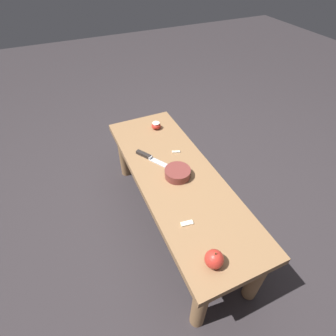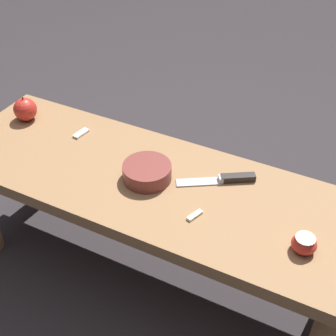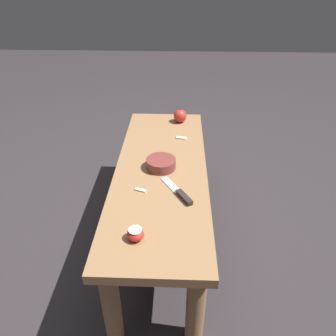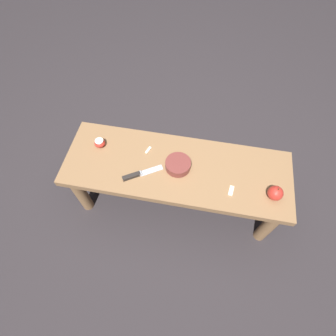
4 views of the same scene
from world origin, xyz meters
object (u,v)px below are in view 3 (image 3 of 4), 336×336
at_px(wooden_bench, 161,181).
at_px(apple_cut, 135,234).
at_px(knife, 180,194).
at_px(apple_whole, 180,116).
at_px(bowl, 160,164).

distance_m(wooden_bench, apple_cut, 0.47).
height_order(knife, apple_whole, apple_whole).
xyz_separation_m(wooden_bench, apple_whole, (0.52, -0.09, 0.11)).
distance_m(apple_whole, apple_cut, 0.99).
bearing_deg(wooden_bench, apple_whole, -9.49).
distance_m(wooden_bench, knife, 0.24).
height_order(wooden_bench, bowl, bowl).
height_order(apple_whole, apple_cut, apple_whole).
relative_size(apple_cut, bowl, 0.44).
xyz_separation_m(wooden_bench, bowl, (0.01, 0.00, 0.10)).
bearing_deg(apple_whole, wooden_bench, 170.51).
height_order(knife, bowl, bowl).
relative_size(wooden_bench, knife, 6.08).
bearing_deg(apple_cut, wooden_bench, -8.01).
bearing_deg(bowl, apple_whole, -9.86).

